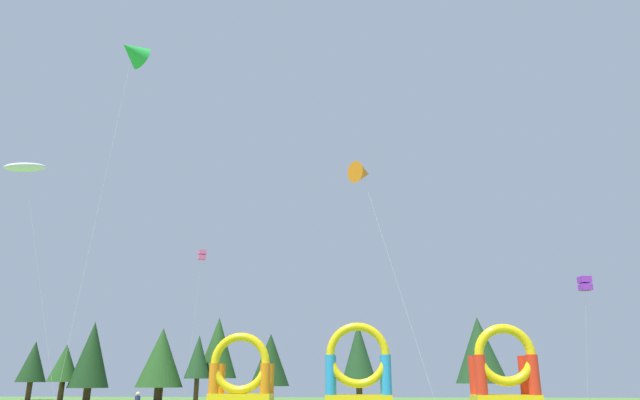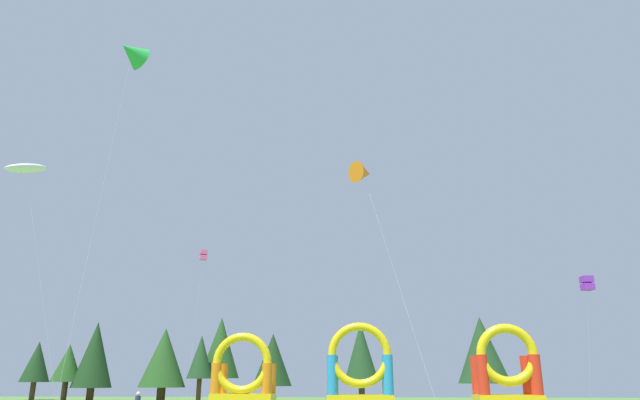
# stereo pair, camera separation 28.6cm
# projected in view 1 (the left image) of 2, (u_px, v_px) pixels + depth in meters

# --- Properties ---
(kite_purple_box) EXTENTS (0.97, 2.89, 10.89)m
(kite_purple_box) POSITION_uv_depth(u_px,v_px,m) (585.00, 284.00, 47.75)
(kite_purple_box) COLOR purple
(kite_purple_box) RESTS_ON ground_plane
(kite_green_delta) EXTENTS (3.99, 3.08, 21.30)m
(kite_green_delta) POSITION_uv_depth(u_px,v_px,m) (133.00, 52.00, 32.13)
(kite_green_delta) COLOR green
(kite_green_delta) RESTS_ON ground_plane
(kite_pink_box) EXTENTS (2.04, 3.55, 13.05)m
(kite_pink_box) POSITION_uv_depth(u_px,v_px,m) (202.00, 255.00, 47.82)
(kite_pink_box) COLOR #EA599E
(kite_pink_box) RESTS_ON ground_plane
(kite_white_parafoil) EXTENTS (4.43, 3.30, 15.76)m
(kite_white_parafoil) POSITION_uv_depth(u_px,v_px,m) (25.00, 168.00, 35.17)
(kite_white_parafoil) COLOR white
(kite_white_parafoil) RESTS_ON ground_plane
(kite_orange_delta) EXTENTS (5.91, 6.15, 19.97)m
(kite_orange_delta) POSITION_uv_depth(u_px,v_px,m) (362.00, 173.00, 46.91)
(kite_orange_delta) COLOR orange
(kite_orange_delta) RESTS_ON ground_plane
(inflatable_red_slide) EXTENTS (5.99, 3.93, 7.63)m
(inflatable_red_slide) POSITION_uv_depth(u_px,v_px,m) (505.00, 376.00, 53.54)
(inflatable_red_slide) COLOR yellow
(inflatable_red_slide) RESTS_ON ground_plane
(inflatable_blue_arch) EXTENTS (6.38, 3.51, 7.89)m
(inflatable_blue_arch) POSITION_uv_depth(u_px,v_px,m) (358.00, 375.00, 54.79)
(inflatable_blue_arch) COLOR yellow
(inflatable_blue_arch) RESTS_ON ground_plane
(inflatable_orange_dome) EXTENTS (6.10, 3.61, 6.99)m
(inflatable_orange_dome) POSITION_uv_depth(u_px,v_px,m) (241.00, 380.00, 55.65)
(inflatable_orange_dome) COLOR yellow
(inflatable_orange_dome) RESTS_ON ground_plane
(tree_row_0) EXTENTS (3.62, 3.62, 7.23)m
(tree_row_0) POSITION_uv_depth(u_px,v_px,m) (33.00, 362.00, 71.80)
(tree_row_0) COLOR #4C331E
(tree_row_0) RESTS_ON ground_plane
(tree_row_1) EXTENTS (3.68, 3.68, 6.65)m
(tree_row_1) POSITION_uv_depth(u_px,v_px,m) (65.00, 363.00, 68.50)
(tree_row_1) COLOR #4C331E
(tree_row_1) RESTS_ON ground_plane
(tree_row_2) EXTENTS (4.80, 4.80, 9.40)m
(tree_row_2) POSITION_uv_depth(u_px,v_px,m) (92.00, 354.00, 69.09)
(tree_row_2) COLOR #4C331E
(tree_row_2) RESTS_ON ground_plane
(tree_row_3) EXTENTS (5.49, 5.49, 8.45)m
(tree_row_3) POSITION_uv_depth(u_px,v_px,m) (161.00, 357.00, 66.92)
(tree_row_3) COLOR #4C331E
(tree_row_3) RESTS_ON ground_plane
(tree_row_4) EXTENTS (3.08, 3.08, 7.58)m
(tree_row_4) POSITION_uv_depth(u_px,v_px,m) (198.00, 357.00, 66.88)
(tree_row_4) COLOR #4C331E
(tree_row_4) RESTS_ON ground_plane
(tree_row_5) EXTENTS (4.85, 4.85, 10.00)m
(tree_row_5) POSITION_uv_depth(u_px,v_px,m) (218.00, 348.00, 69.95)
(tree_row_5) COLOR #4C331E
(tree_row_5) RESTS_ON ground_plane
(tree_row_6) EXTENTS (4.64, 4.64, 7.81)m
(tree_row_6) POSITION_uv_depth(u_px,v_px,m) (270.00, 360.00, 67.04)
(tree_row_6) COLOR #4C331E
(tree_row_6) RESTS_ON ground_plane
(tree_row_7) EXTENTS (4.17, 4.17, 9.33)m
(tree_row_7) POSITION_uv_depth(u_px,v_px,m) (359.00, 352.00, 69.78)
(tree_row_7) COLOR #4C331E
(tree_row_7) RESTS_ON ground_plane
(tree_row_8) EXTENTS (5.81, 5.81, 9.47)m
(tree_row_8) POSITION_uv_depth(u_px,v_px,m) (479.00, 350.00, 64.39)
(tree_row_8) COLOR #4C331E
(tree_row_8) RESTS_ON ground_plane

